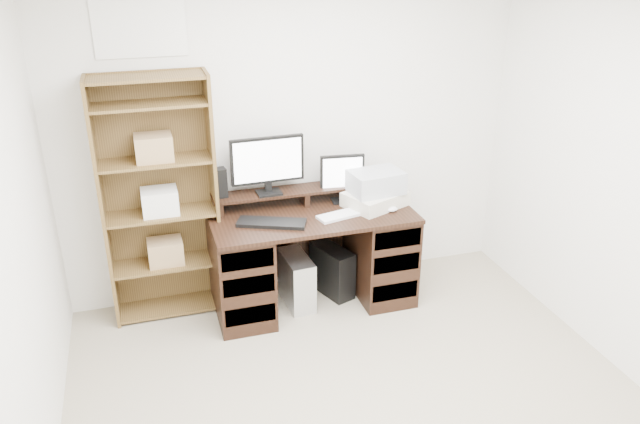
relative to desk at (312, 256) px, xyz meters
name	(u,v)px	position (x,y,z in m)	size (l,w,h in m)	color
room	(399,253)	(-0.04, -1.64, 0.86)	(3.54, 4.04, 2.54)	tan
desk	(312,256)	(0.00, 0.00, 0.00)	(1.50, 0.70, 0.75)	black
riser_shelf	(304,191)	(0.00, 0.21, 0.45)	(1.40, 0.22, 0.12)	black
monitor_wide	(267,162)	(-0.28, 0.19, 0.72)	(0.54, 0.14, 0.43)	black
monitor_small	(342,176)	(0.29, 0.16, 0.56)	(0.34, 0.14, 0.37)	black
speaker	(220,183)	(-0.63, 0.22, 0.59)	(0.09, 0.09, 0.22)	black
keyboard_black	(272,223)	(-0.33, -0.11, 0.37)	(0.49, 0.16, 0.03)	black
keyboard_white	(345,214)	(0.23, -0.11, 0.37)	(0.43, 0.13, 0.02)	silver
mouse	(391,209)	(0.57, -0.14, 0.38)	(0.10, 0.06, 0.04)	silver
printer	(375,199)	(0.50, 0.00, 0.42)	(0.43, 0.33, 0.11)	beige
basket	(376,182)	(0.50, 0.00, 0.55)	(0.38, 0.27, 0.16)	#A6ABB1
tower_silver	(297,280)	(-0.12, 0.00, -0.19)	(0.18, 0.40, 0.40)	silver
tower_black	(332,270)	(0.19, 0.08, -0.19)	(0.29, 0.42, 0.39)	black
bookshelf	(159,198)	(-1.07, 0.21, 0.53)	(0.80, 0.30, 1.80)	brown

